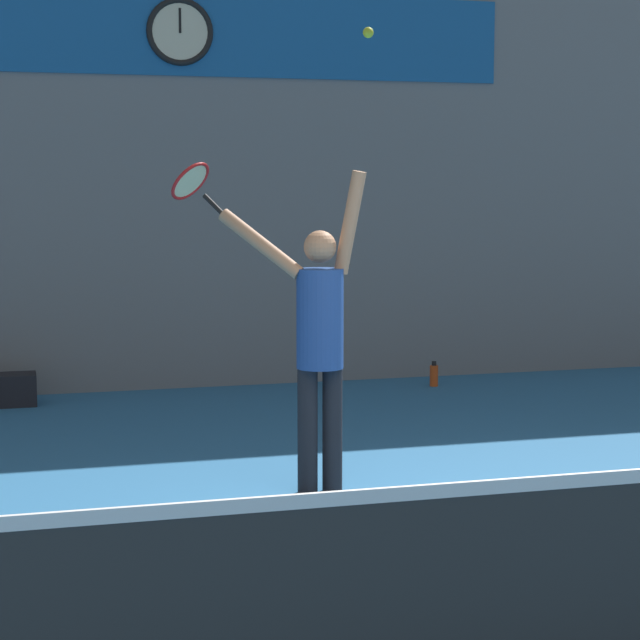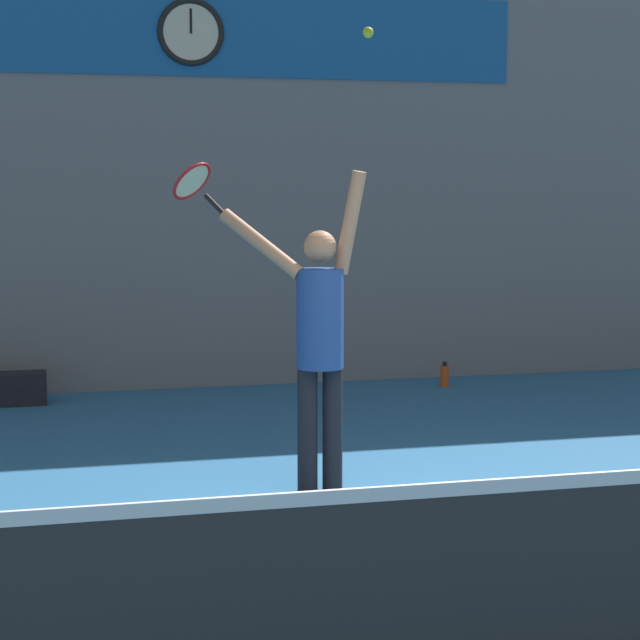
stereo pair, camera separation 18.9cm
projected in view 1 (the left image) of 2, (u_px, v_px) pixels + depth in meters
The scene contains 8 objects.
ground_plane at pixel (494, 582), 5.81m from camera, with size 18.00×18.00×0.00m, color teal.
back_wall at pixel (246, 130), 11.23m from camera, with size 18.00×0.10×5.00m.
sponsor_banner at pixel (246, 34), 11.07m from camera, with size 5.13×0.02×0.81m.
scoreboard_clock at pixel (180, 32), 10.88m from camera, with size 0.64×0.06×0.64m.
tennis_player at pixel (319, 334), 7.38m from camera, with size 0.90×0.54×2.07m.
tennis_racket at pixel (192, 183), 7.57m from camera, with size 0.39×0.39×0.35m.
tennis_ball at pixel (368, 33), 7.13m from camera, with size 0.07×0.07×0.07m.
water_bottle at pixel (434, 375), 11.40m from camera, with size 0.08×0.08×0.25m.
Camera 1 is at (-2.34, -5.18, 1.99)m, focal length 65.00 mm.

